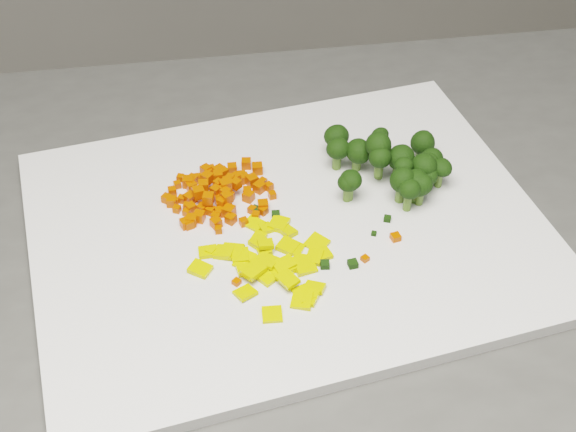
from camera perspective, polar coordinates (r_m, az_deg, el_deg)
name	(u,v)px	position (r m, az deg, el deg)	size (l,w,h in m)	color
cutting_board	(288,229)	(0.77, 0.00, -0.90)	(0.48, 0.37, 0.01)	white
carrot_pile	(218,185)	(0.79, -4.98, 2.22)	(0.11, 0.11, 0.03)	#CC3702
pepper_pile	(266,264)	(0.72, -1.58, -3.43)	(0.12, 0.12, 0.02)	#D8C50B
broccoli_pile	(384,155)	(0.80, 6.85, 4.36)	(0.13, 0.13, 0.06)	black
carrot_cube_0	(227,182)	(0.79, -4.34, 2.44)	(0.01, 0.01, 0.01)	#CC3702
carrot_cube_1	(216,223)	(0.76, -5.14, -0.49)	(0.01, 0.01, 0.01)	#CC3702
carrot_cube_2	(263,211)	(0.77, -1.78, 0.39)	(0.01, 0.01, 0.01)	#CC3702
carrot_cube_3	(227,199)	(0.78, -4.39, 1.21)	(0.01, 0.01, 0.01)	#CC3702
carrot_cube_4	(242,176)	(0.81, -3.30, 2.87)	(0.01, 0.01, 0.01)	#CC3702
carrot_cube_5	(252,180)	(0.81, -2.58, 2.54)	(0.01, 0.01, 0.01)	#CC3702
carrot_cube_6	(191,208)	(0.78, -6.94, 0.58)	(0.01, 0.01, 0.01)	#CC3702
carrot_cube_7	(272,195)	(0.79, -1.13, 1.50)	(0.01, 0.01, 0.01)	#CC3702
carrot_cube_8	(230,185)	(0.81, -4.16, 2.23)	(0.01, 0.01, 0.01)	#CC3702
carrot_cube_9	(222,204)	(0.78, -4.75, 0.86)	(0.01, 0.01, 0.01)	#CC3702
carrot_cube_10	(232,169)	(0.82, -3.99, 3.39)	(0.01, 0.01, 0.01)	#CC3702
carrot_cube_11	(235,184)	(0.79, -3.79, 2.28)	(0.01, 0.01, 0.01)	#CC3702
carrot_cube_12	(192,220)	(0.77, -6.86, -0.29)	(0.01, 0.01, 0.01)	#CC3702
carrot_cube_13	(220,212)	(0.77, -4.88, 0.28)	(0.01, 0.01, 0.01)	#CC3702
carrot_cube_14	(186,223)	(0.77, -7.30, -0.52)	(0.01, 0.01, 0.01)	#CC3702
carrot_cube_15	(174,201)	(0.79, -8.09, 1.06)	(0.01, 0.01, 0.01)	#CC3702
carrot_cube_16	(222,202)	(0.78, -4.72, 1.00)	(0.01, 0.01, 0.01)	#CC3702
carrot_cube_17	(218,176)	(0.80, -5.00, 2.85)	(0.01, 0.01, 0.01)	#CC3702
carrot_cube_18	(249,197)	(0.79, -2.83, 1.39)	(0.01, 0.01, 0.01)	#CC3702
carrot_cube_19	(230,179)	(0.80, -4.15, 2.66)	(0.01, 0.01, 0.01)	#CC3702
carrot_cube_20	(223,203)	(0.78, -4.62, 0.93)	(0.01, 0.01, 0.01)	#CC3702
carrot_cube_21	(182,199)	(0.79, -7.56, 1.21)	(0.01, 0.01, 0.01)	#CC3702
carrot_cube_22	(263,182)	(0.81, -1.82, 2.44)	(0.01, 0.01, 0.01)	#CC3702
carrot_cube_23	(219,171)	(0.82, -4.91, 3.19)	(0.01, 0.01, 0.01)	#CC3702
carrot_cube_24	(206,170)	(0.82, -5.86, 3.28)	(0.01, 0.01, 0.01)	#CC3702
carrot_cube_25	(211,211)	(0.78, -5.53, 0.38)	(0.01, 0.01, 0.01)	#CC3702
carrot_cube_26	(216,191)	(0.79, -5.16, 1.81)	(0.01, 0.01, 0.01)	#CC3702
carrot_cube_27	(202,208)	(0.78, -6.11, 0.55)	(0.01, 0.01, 0.01)	#CC3702
carrot_cube_28	(187,213)	(0.78, -7.21, 0.25)	(0.01, 0.01, 0.01)	#CC3702
carrot_cube_29	(257,169)	(0.82, -2.20, 3.39)	(0.01, 0.01, 0.01)	#CC3702
carrot_cube_30	(226,185)	(0.79, -4.46, 2.20)	(0.01, 0.01, 0.01)	#CC3702
carrot_cube_31	(244,178)	(0.81, -3.14, 2.69)	(0.01, 0.01, 0.01)	#CC3702
carrot_cube_32	(235,178)	(0.80, -3.78, 2.72)	(0.01, 0.01, 0.01)	#CC3702
carrot_cube_33	(246,164)	(0.83, -2.99, 3.75)	(0.01, 0.01, 0.01)	#CC3702
carrot_cube_34	(227,212)	(0.77, -4.34, 0.30)	(0.01, 0.01, 0.01)	#CC3702
carrot_cube_35	(193,186)	(0.81, -6.76, 2.16)	(0.01, 0.01, 0.01)	#CC3702
carrot_cube_36	(256,216)	(0.77, -2.30, 0.03)	(0.01, 0.01, 0.01)	#CC3702
carrot_cube_37	(198,193)	(0.78, -6.39, 1.67)	(0.01, 0.01, 0.01)	#CC3702
carrot_cube_38	(188,182)	(0.81, -7.10, 2.42)	(0.01, 0.01, 0.01)	#CC3702
carrot_cube_39	(218,184)	(0.79, -4.98, 2.29)	(0.01, 0.01, 0.01)	#CC3702
carrot_cube_40	(236,184)	(0.79, -3.71, 2.30)	(0.01, 0.01, 0.01)	#CC3702
carrot_cube_41	(220,185)	(0.80, -4.83, 2.19)	(0.01, 0.01, 0.01)	#CC3702
carrot_cube_42	(217,193)	(0.79, -5.05, 1.64)	(0.01, 0.01, 0.01)	#CC3702
carrot_cube_43	(231,219)	(0.77, -4.09, -0.20)	(0.01, 0.01, 0.01)	#CC3702
carrot_cube_44	(187,207)	(0.78, -7.18, 0.67)	(0.01, 0.01, 0.01)	#CC3702
carrot_cube_45	(227,197)	(0.78, -4.36, 1.32)	(0.01, 0.01, 0.01)	#CC3702
carrot_cube_46	(244,222)	(0.76, -3.17, -0.43)	(0.01, 0.01, 0.01)	#CC3702
carrot_cube_47	(218,196)	(0.79, -4.97, 1.41)	(0.01, 0.01, 0.01)	#CC3702
carrot_cube_48	(208,198)	(0.77, -5.69, 1.25)	(0.01, 0.01, 0.01)	#CC3702
carrot_cube_49	(226,203)	(0.78, -4.43, 0.95)	(0.01, 0.01, 0.01)	#CC3702
carrot_cube_50	(226,193)	(0.78, -4.46, 1.66)	(0.01, 0.01, 0.01)	#CC3702
carrot_cube_51	(263,206)	(0.78, -1.78, 0.73)	(0.01, 0.01, 0.01)	#CC3702
carrot_cube_52	(219,230)	(0.76, -4.96, -0.98)	(0.01, 0.01, 0.01)	#CC3702
carrot_cube_53	(216,217)	(0.77, -5.15, -0.06)	(0.01, 0.01, 0.01)	#CC3702
carrot_cube_54	(177,209)	(0.78, -7.91, 0.49)	(0.01, 0.01, 0.01)	#CC3702
carrot_cube_55	(223,172)	(0.80, -4.61, 3.14)	(0.01, 0.01, 0.01)	#CC3702
carrot_cube_56	(209,172)	(0.82, -5.67, 3.14)	(0.01, 0.01, 0.01)	#CC3702
carrot_cube_57	(269,187)	(0.80, -1.38, 2.11)	(0.01, 0.01, 0.01)	#CC3702
carrot_cube_58	(180,178)	(0.82, -7.66, 2.71)	(0.01, 0.01, 0.01)	#CC3702
carrot_cube_59	(172,191)	(0.80, -8.24, 1.76)	(0.01, 0.01, 0.01)	#CC3702
carrot_cube_60	(199,217)	(0.77, -6.33, -0.04)	(0.01, 0.01, 0.01)	#CC3702
carrot_cube_61	(247,191)	(0.80, -2.91, 1.75)	(0.01, 0.01, 0.01)	#CC3702
carrot_cube_62	(191,186)	(0.81, -6.89, 2.10)	(0.01, 0.01, 0.01)	#CC3702
carrot_cube_63	(228,197)	(0.79, -4.26, 1.36)	(0.01, 0.01, 0.01)	#CC3702
carrot_cube_64	(192,218)	(0.77, -6.87, -0.12)	(0.01, 0.01, 0.01)	#CC3702
carrot_cube_65	(223,189)	(0.79, -4.65, 1.90)	(0.01, 0.01, 0.01)	#CC3702
carrot_cube_66	(167,198)	(0.80, -8.63, 1.24)	(0.01, 0.01, 0.01)	#CC3702
carrot_cube_67	(193,180)	(0.81, -6.80, 2.56)	(0.01, 0.01, 0.01)	#CC3702
carrot_cube_68	(177,185)	(0.81, -7.87, 2.22)	(0.01, 0.01, 0.01)	#CC3702
carrot_cube_69	(204,186)	(0.79, -6.02, 2.15)	(0.01, 0.01, 0.01)	#CC3702
carrot_cube_70	(207,178)	(0.80, -5.76, 2.72)	(0.01, 0.01, 0.01)	#CC3702
carrot_cube_71	(259,187)	(0.80, -2.06, 2.05)	(0.01, 0.01, 0.01)	#CC3702
carrot_cube_72	(229,211)	(0.77, -4.22, 0.33)	(0.01, 0.01, 0.01)	#CC3702
carrot_cube_73	(189,224)	(0.76, -7.07, -0.58)	(0.01, 0.01, 0.01)	#CC3702
carrot_cube_74	(211,169)	(0.83, -5.48, 3.37)	(0.01, 0.01, 0.01)	#CC3702
carrot_cube_75	(190,198)	(0.79, -6.98, 1.27)	(0.01, 0.01, 0.01)	#CC3702
carrot_cube_76	(252,210)	(0.78, -2.58, 0.45)	(0.01, 0.01, 0.01)	#CC3702
carrot_cube_77	(172,202)	(0.79, -8.27, 1.01)	(0.01, 0.01, 0.01)	#CC3702
carrot_cube_78	(198,178)	(0.82, -6.44, 2.69)	(0.01, 0.01, 0.01)	#CC3702
carrot_cube_79	(221,198)	(0.79, -4.81, 1.25)	(0.01, 0.01, 0.01)	#CC3702
carrot_cube_80	(207,176)	(0.82, -5.79, 2.84)	(0.01, 0.01, 0.01)	#CC3702
pepper_chunk_0	(279,224)	(0.76, -0.65, -0.56)	(0.02, 0.02, 0.01)	#D8C50B
pepper_chunk_1	(245,260)	(0.73, -3.11, -3.16)	(0.02, 0.01, 0.00)	#D8C50B
pepper_chunk_2	(304,265)	(0.72, 1.17, -3.54)	(0.02, 0.02, 0.01)	#D8C50B
pepper_chunk_3	(314,257)	(0.73, 1.89, -2.94)	(0.01, 0.02, 0.01)	#D8C50B
pepper_chunk_4	(266,228)	(0.76, -1.60, -0.87)	(0.01, 0.01, 0.00)	#D8C50B
pepper_chunk_5	(288,279)	(0.70, -0.02, -4.52)	(0.02, 0.01, 0.00)	#D8C50B
pepper_chunk_6	(288,246)	(0.74, -0.01, -2.14)	(0.02, 0.02, 0.00)	#D8C50B
pepper_chunk_7	(293,248)	(0.74, 0.36, -2.29)	(0.02, 0.02, 0.00)	#D8C50B
pepper_chunk_8	(224,252)	(0.74, -4.57, -2.57)	(0.02, 0.02, 0.00)	#D8C50B
pepper_chunk_9	(247,269)	(0.72, -2.92, -3.82)	(0.02, 0.01, 0.00)	#D8C50B
pepper_chunk_10	(253,270)	(0.71, -2.48, -3.88)	(0.02, 0.02, 0.00)	#D8C50B
pepper_chunk_11	(267,261)	(0.72, -1.51, -3.20)	(0.02, 0.02, 0.00)	#D8C50B
pepper_chunk_12	(302,301)	(0.69, 1.01, -6.03)	(0.02, 0.02, 0.00)	#D8C50B
pepper_chunk_13	(307,297)	(0.70, 1.35, -5.75)	(0.02, 0.02, 0.01)	#D8C50B
pepper_chunk_14	(264,250)	(0.74, -1.73, -2.43)	(0.02, 0.01, 0.00)	#D8C50B
pepper_chunk_15	(266,244)	(0.73, -1.60, -1.99)	(0.01, 0.01, 0.00)	#D8C50B
pepper_chunk_16	(241,256)	(0.73, -3.39, -2.85)	(0.02, 0.01, 0.01)	#D8C50B
pepper_chunk_17	(208,252)	(0.74, -5.71, -2.54)	(0.01, 0.02, 0.00)	#D8C50B
pepper_chunk_18	(200,269)	(0.72, -6.27, -3.78)	(0.02, 0.02, 0.01)	#D8C50B
pepper_chunk_19	(284,264)	(0.72, -0.28, -3.46)	(0.01, 0.02, 0.00)	#D8C50B
pepper_chunk_20	(287,231)	(0.75, -0.08, -1.04)	(0.02, 0.01, 0.00)	#D8C50B
pepper_chunk_21	(315,287)	(0.70, 1.92, -5.09)	(0.02, 0.01, 0.00)	#D8C50B
pepper_chunk_22	(259,242)	(0.74, -2.05, -1.89)	(0.02, 0.02, 0.01)	#D8C50B
pepper_chunk_23	(245,293)	(0.70, -3.06, -5.47)	(0.02, 0.02, 0.00)	#D8C50B
pepper_chunk_24	(283,271)	(0.72, -0.37, -3.91)	(0.02, 0.01, 0.01)	#D8C50B
pepper_chunk_25	(272,315)	(0.68, -1.14, -7.03)	(0.02, 0.02, 0.00)	#D8C50B
pepper_chunk_26	(232,252)	(0.74, -4.01, -2.56)	(0.02, 0.02, 0.00)	#D8C50B
pepper_chunk_27	(259,263)	(0.72, -2.08, -3.39)	(0.01, 0.01, 0.00)	#D8C50B
pepper_chunk_28	(323,254)	(0.73, 2.52, -2.71)	(0.02, 0.01, 0.00)	#D8C50B
pepper_chunk_29	(303,295)	(0.70, 1.11, -5.61)	(0.02, 0.01, 0.00)	#D8C50B
pepper_chunk_30	(254,224)	(0.76, -2.42, -0.56)	(0.02, 0.01, 0.00)	#D8C50B
pepper_chunk_31	(266,277)	(0.71, -1.61, -4.38)	(0.01, 0.02, 0.00)	#D8C50B
pepper_chunk_32	(302,263)	(0.72, 1.02, -3.36)	(0.02, 0.02, 0.00)	#D8C50B
pepper_chunk_33	(317,243)	(0.74, 2.07, -1.95)	(0.02, 0.02, 0.00)	#D8C50B
pepper_chunk_34	(258,239)	(0.75, -2.16, -1.62)	(0.02, 0.01, 0.00)	#D8C50B
broccoli_floret_0	(402,170)	(0.79, 8.14, 3.26)	(0.03, 0.03, 0.03)	black
broccoli_floret_1	(415,187)	(0.79, 9.01, 2.02)	(0.04, 0.04, 0.03)	black
broccoli_floret_2	(379,162)	(0.80, 6.48, 3.81)	(0.03, 0.03, 0.03)	black
broccoli_floret_3	(408,196)	(0.78, 8.54, 1.41)	(0.03, 0.03, 0.03)	black
broccoli_floret_4	(440,174)	(0.81, 10.74, 2.99)	(0.03, 0.03, 0.03)	black
broccoli_floret_5	(400,163)	(0.82, 8.00, 3.74)	(0.03, 0.03, 0.03)	black
broccoli_floret_6	(396,168)	(0.81, 7.69, 3.40)	(0.02, 0.02, 0.03)	black
broccoli_floret_7	(426,180)	(0.80, 9.81, 2.54)	(0.03, 0.03, 0.03)	black
broccoli_floret_8	(422,172)	(0.81, 9.53, 3.09)	(0.04, 0.04, 0.04)	black
broccoli_floret_9	(430,165)	(0.82, 10.06, 3.62)	(0.03, 0.03, 0.03)	black
broccoli_floret_10	(418,180)	(0.80, 9.22, 2.55)	(0.03, 0.03, 0.03)	black
broccoli_floret_11	(380,163)	(0.81, 6.53, 3.79)	(0.03, 0.03, 0.04)	black
broccoli_floret_12	(428,168)	(0.82, 9.91, 3.36)	(0.03, 0.03, 0.03)	black
broccoli_floret_13	(400,163)	(0.81, 7.94, 3.72)	(0.04, 0.04, 0.04)	black
broccoli_floret_14	(420,191)	(0.79, 9.39, 1.79)	(0.03, 0.03, 0.03)	black
broccoli_floret_15	(335,141)	(0.84, 3.39, 5.37)	(0.04, 0.04, 0.03)	black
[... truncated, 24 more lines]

